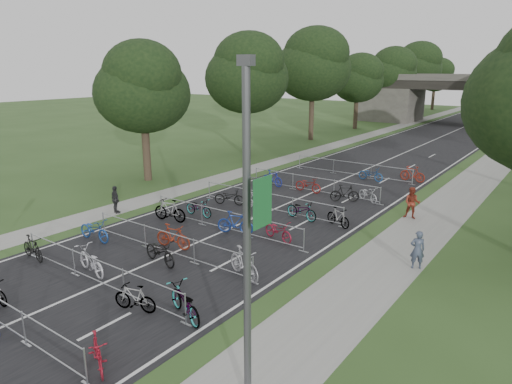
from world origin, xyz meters
TOP-DOWN VIEW (x-y plane):
  - ground at (0.00, 0.00)m, footprint 200.00×200.00m
  - road at (0.00, 50.00)m, footprint 11.00×140.00m
  - sidewalk_left at (-7.50, 50.00)m, footprint 2.00×140.00m
  - lane_markings at (0.00, 50.00)m, footprint 0.12×140.00m
  - overpass_bridge at (0.00, 65.00)m, footprint 31.00×8.00m
  - lamppost at (8.33, 2.00)m, footprint 0.61×0.65m
  - tree_left_0 at (-11.39, 15.93)m, footprint 6.72×6.72m
  - tree_left_1 at (-11.39, 27.93)m, footprint 7.56×7.56m
  - tree_left_2 at (-11.39, 39.93)m, footprint 8.40×8.40m
  - tree_left_3 at (-11.39, 51.93)m, footprint 6.72×6.72m
  - tree_left_4 at (-11.39, 63.93)m, footprint 7.56×7.56m
  - tree_left_5 at (-11.39, 75.93)m, footprint 8.40×8.40m
  - tree_left_6 at (-11.39, 87.93)m, footprint 6.72×6.72m
  - barrier_row_1 at (0.00, 3.60)m, footprint 9.70×0.08m
  - barrier_row_2 at (0.00, 7.20)m, footprint 9.70×0.08m
  - barrier_row_3 at (0.00, 11.00)m, footprint 9.70×0.08m
  - barrier_row_4 at (0.00, 15.00)m, footprint 9.70×0.08m
  - barrier_row_5 at (0.00, 20.00)m, footprint 9.70×0.08m
  - barrier_row_6 at (0.00, 26.00)m, footprint 9.70×0.08m
  - bike_3 at (4.27, 0.58)m, footprint 1.69×1.18m
  - bike_4 at (-4.30, 3.43)m, footprint 1.78×0.64m
  - bike_5 at (-1.08, 4.05)m, footprint 2.22×1.13m
  - bike_6 at (2.64, 3.19)m, footprint 1.68×0.89m
  - bike_7 at (4.30, 3.86)m, footprint 2.24×1.45m
  - bike_8 at (-4.10, 6.32)m, footprint 2.07×0.76m
  - bike_9 at (-0.39, 7.86)m, footprint 1.93×0.79m
  - bike_10 at (0.40, 6.36)m, footprint 2.13×1.03m
  - bike_11 at (4.04, 7.37)m, footprint 2.10×1.25m
  - bike_12 at (-3.30, 10.42)m, footprint 2.09×0.87m
  - bike_13 at (-2.65, 11.96)m, footprint 1.90×0.71m
  - bike_14 at (0.71, 10.99)m, footprint 1.97×1.08m
  - bike_15 at (2.92, 11.50)m, footprint 2.00×1.17m
  - bike_16 at (-2.68, 14.65)m, footprint 1.97×1.26m
  - bike_17 at (-0.85, 14.90)m, footprint 1.72×0.93m
  - bike_18 at (2.20, 14.86)m, footprint 2.07×0.98m
  - bike_19 at (4.30, 15.00)m, footprint 1.71×1.04m
  - bike_20 at (-3.13, 19.90)m, footprint 1.87×0.79m
  - bike_21 at (-0.33, 19.96)m, footprint 1.97×0.77m
  - bike_22 at (2.60, 19.33)m, footprint 1.77×1.33m
  - bike_23 at (3.74, 20.23)m, footprint 1.83×1.43m
  - bike_26 at (1.76, 25.40)m, footprint 1.91×0.75m
  - bike_27 at (4.30, 26.91)m, footprint 1.93×0.79m
  - pedestrian_a at (9.20, 12.22)m, footprint 0.71×0.63m
  - pedestrian_b at (6.95, 18.51)m, footprint 0.94×0.78m
  - pedestrian_c at (-6.80, 9.61)m, footprint 1.00×0.62m

SIDE VIEW (x-z plane):
  - ground at x=0.00m, z-range 0.00..0.00m
  - lane_markings at x=0.00m, z-range 0.00..0.00m
  - road at x=0.00m, z-range 0.00..0.01m
  - sidewalk_left at x=-7.50m, z-range 0.00..0.01m
  - bike_23 at x=3.74m, z-range 0.00..0.93m
  - bike_6 at x=2.64m, z-range 0.00..0.97m
  - bike_16 at x=-2.68m, z-range 0.00..0.98m
  - bike_26 at x=1.76m, z-range 0.00..0.99m
  - bike_13 at x=-2.65m, z-range 0.00..0.99m
  - bike_15 at x=2.92m, z-range 0.00..0.99m
  - bike_17 at x=-0.85m, z-range 0.00..0.99m
  - bike_19 at x=4.30m, z-range 0.00..0.99m
  - bike_3 at x=4.27m, z-range 0.00..1.00m
  - bike_21 at x=-0.33m, z-range 0.00..1.02m
  - bike_18 at x=2.20m, z-range 0.00..1.05m
  - bike_4 at x=-4.30m, z-range 0.00..1.05m
  - bike_22 at x=2.60m, z-range 0.00..1.06m
  - bike_10 at x=0.40m, z-range 0.00..1.07m
  - bike_8 at x=-4.10m, z-range 0.00..1.08m
  - bike_20 at x=-3.13m, z-range 0.00..1.09m
  - barrier_row_1 at x=0.00m, z-range 0.00..1.10m
  - barrier_row_2 at x=0.00m, z-range 0.00..1.10m
  - barrier_row_3 at x=0.00m, z-range 0.00..1.10m
  - barrier_row_4 at x=0.00m, z-range 0.00..1.10m
  - barrier_row_5 at x=0.00m, z-range 0.00..1.10m
  - barrier_row_6 at x=0.00m, z-range 0.00..1.10m
  - bike_5 at x=-1.08m, z-range 0.00..1.11m
  - bike_7 at x=4.30m, z-range 0.00..1.11m
  - bike_27 at x=4.30m, z-range 0.00..1.13m
  - bike_9 at x=-0.39m, z-range 0.00..1.13m
  - bike_14 at x=0.71m, z-range 0.00..1.14m
  - bike_12 at x=-3.30m, z-range 0.00..1.22m
  - bike_11 at x=4.04m, z-range 0.00..1.22m
  - pedestrian_c at x=-6.80m, z-range 0.00..1.58m
  - pedestrian_a at x=9.20m, z-range 0.00..1.62m
  - pedestrian_b at x=6.95m, z-range 0.00..1.75m
  - overpass_bridge at x=0.00m, z-range 0.01..7.06m
  - lamppost at x=8.33m, z-range 0.18..8.39m
  - tree_left_0 at x=-11.39m, z-range 1.36..11.61m
  - tree_left_3 at x=-11.39m, z-range 1.36..11.61m
  - tree_left_6 at x=-11.39m, z-range 1.36..11.61m
  - tree_left_1 at x=-11.39m, z-range 1.54..13.07m
  - tree_left_4 at x=-11.39m, z-range 1.54..13.07m
  - tree_left_2 at x=-11.39m, z-range 1.71..14.52m
  - tree_left_5 at x=-11.39m, z-range 1.71..14.52m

